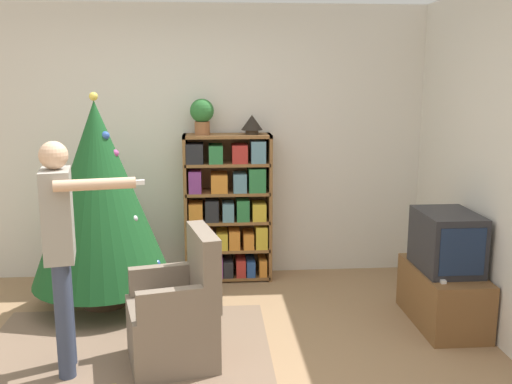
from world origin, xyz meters
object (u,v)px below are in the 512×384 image
armchair (177,317)px  table_lamp (252,123)px  christmas_tree (99,194)px  potted_plant (202,114)px  bookshelf (228,209)px  television (447,241)px  standing_person (61,240)px

armchair → table_lamp: (0.63, 1.65, 1.18)m
armchair → christmas_tree: bearing=-159.7°
christmas_tree → table_lamp: 1.54m
christmas_tree → armchair: size_ratio=1.97×
armchair → potted_plant: size_ratio=2.80×
table_lamp → potted_plant: bearing=-180.0°
bookshelf → christmas_tree: 1.27m
christmas_tree → armchair: bearing=-56.8°
television → table_lamp: size_ratio=2.88×
bookshelf → armchair: bearing=-103.6°
bookshelf → standing_person: bearing=-123.2°
bookshelf → potted_plant: bearing=177.9°
television → christmas_tree: christmas_tree is taller
television → table_lamp: (-1.43, 1.18, 0.83)m
bookshelf → christmas_tree: (-1.09, -0.58, 0.28)m
christmas_tree → table_lamp: bearing=24.3°
television → armchair: size_ratio=0.63×
christmas_tree → television: bearing=-12.0°
christmas_tree → standing_person: 1.12m
standing_person → potted_plant: (0.88, 1.71, 0.69)m
bookshelf → christmas_tree: christmas_tree is taller
bookshelf → table_lamp: table_lamp is taller
standing_person → table_lamp: 2.26m
bookshelf → television: bookshelf is taller
television → standing_person: size_ratio=0.37×
table_lamp → television: bearing=-39.5°
television → armchair: (-2.06, -0.47, -0.35)m
bookshelf → television: size_ratio=2.43×
christmas_tree → armchair: christmas_tree is taller
bookshelf → television: 2.03m
armchair → potted_plant: 2.09m
bookshelf → armchair: 1.73m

